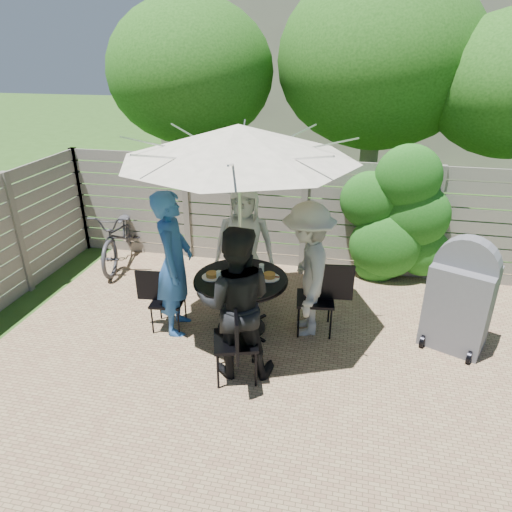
% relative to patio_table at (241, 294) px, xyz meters
% --- Properties ---
extents(backyard_envelope, '(60.00, 60.00, 5.00)m').
position_rel_patio_table_xyz_m(backyard_envelope, '(0.64, 9.32, 2.07)').
color(backyard_envelope, '#284816').
rests_on(backyard_envelope, ground).
extents(patio_table, '(1.36, 1.36, 0.77)m').
position_rel_patio_table_xyz_m(patio_table, '(0.00, 0.00, 0.00)').
color(patio_table, black).
rests_on(patio_table, ground).
extents(umbrella, '(3.17, 3.17, 2.65)m').
position_rel_patio_table_xyz_m(umbrella, '(-0.00, 0.00, 1.92)').
color(umbrella, silver).
rests_on(umbrella, ground).
extents(chair_back, '(0.44, 0.64, 0.87)m').
position_rel_patio_table_xyz_m(chair_back, '(-0.17, 0.95, -0.27)').
color(chair_back, black).
rests_on(chair_back, ground).
extents(person_back, '(0.94, 0.70, 1.75)m').
position_rel_patio_table_xyz_m(person_back, '(-0.15, 0.82, 0.34)').
color(person_back, silver).
rests_on(person_back, ground).
extents(chair_left, '(0.62, 0.44, 0.83)m').
position_rel_patio_table_xyz_m(chair_left, '(-0.95, -0.17, -0.29)').
color(chair_left, black).
rests_on(chair_left, ground).
extents(person_left, '(0.57, 0.76, 1.90)m').
position_rel_patio_table_xyz_m(person_left, '(-0.82, -0.15, 0.41)').
color(person_left, '#2658A6').
rests_on(person_left, ground).
extents(chair_front, '(0.59, 0.75, 0.99)m').
position_rel_patio_table_xyz_m(chair_front, '(0.17, -0.95, -0.24)').
color(chair_front, black).
rests_on(chair_front, ground).
extents(person_front, '(0.97, 0.82, 1.78)m').
position_rel_patio_table_xyz_m(person_front, '(0.15, -0.82, 0.35)').
color(person_front, black).
rests_on(person_front, ground).
extents(chair_right, '(0.72, 0.52, 0.97)m').
position_rel_patio_table_xyz_m(chair_right, '(0.95, 0.17, -0.24)').
color(chair_right, black).
rests_on(chair_right, ground).
extents(person_right, '(0.85, 1.24, 1.76)m').
position_rel_patio_table_xyz_m(person_right, '(0.82, 0.15, 0.34)').
color(person_right, '#A6A4A1').
rests_on(person_right, ground).
extents(plate_back, '(0.26, 0.26, 0.06)m').
position_rel_patio_table_xyz_m(plate_back, '(-0.06, 0.35, 0.26)').
color(plate_back, white).
rests_on(plate_back, patio_table).
extents(plate_left, '(0.26, 0.26, 0.06)m').
position_rel_patio_table_xyz_m(plate_left, '(-0.35, -0.06, 0.26)').
color(plate_left, white).
rests_on(plate_left, patio_table).
extents(plate_front, '(0.26, 0.26, 0.06)m').
position_rel_patio_table_xyz_m(plate_front, '(0.06, -0.35, 0.26)').
color(plate_front, white).
rests_on(plate_front, patio_table).
extents(plate_right, '(0.26, 0.26, 0.06)m').
position_rel_patio_table_xyz_m(plate_right, '(0.35, 0.06, 0.26)').
color(plate_right, white).
rests_on(plate_right, patio_table).
extents(glass_back, '(0.07, 0.07, 0.14)m').
position_rel_patio_table_xyz_m(glass_back, '(-0.15, 0.24, 0.30)').
color(glass_back, silver).
rests_on(glass_back, patio_table).
extents(glass_left, '(0.07, 0.07, 0.14)m').
position_rel_patio_table_xyz_m(glass_left, '(-0.24, -0.15, 0.30)').
color(glass_left, silver).
rests_on(glass_left, patio_table).
extents(glass_right, '(0.07, 0.07, 0.14)m').
position_rel_patio_table_xyz_m(glass_right, '(0.24, 0.15, 0.30)').
color(glass_right, silver).
rests_on(glass_right, patio_table).
extents(syrup_jug, '(0.09, 0.09, 0.16)m').
position_rel_patio_table_xyz_m(syrup_jug, '(-0.07, 0.04, 0.31)').
color(syrup_jug, '#59280C').
rests_on(syrup_jug, patio_table).
extents(coffee_cup, '(0.08, 0.08, 0.12)m').
position_rel_patio_table_xyz_m(coffee_cup, '(0.06, 0.23, 0.29)').
color(coffee_cup, '#C6B293').
rests_on(coffee_cup, patio_table).
extents(bicycle, '(0.96, 1.96, 0.98)m').
position_rel_patio_table_xyz_m(bicycle, '(-2.50, 1.63, -0.04)').
color(bicycle, '#333338').
rests_on(bicycle, ground).
extents(bbq_grill, '(0.87, 0.79, 1.45)m').
position_rel_patio_table_xyz_m(bbq_grill, '(2.66, 0.23, 0.12)').
color(bbq_grill, '#5A5A5F').
rests_on(bbq_grill, ground).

